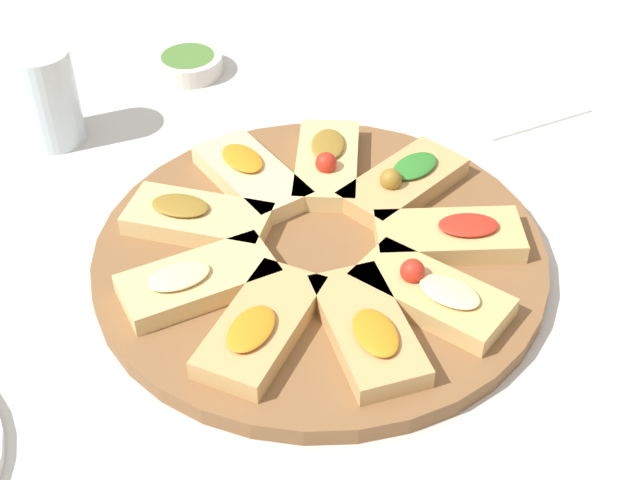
{
  "coord_description": "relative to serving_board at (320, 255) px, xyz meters",
  "views": [
    {
      "loc": [
        0.19,
        0.56,
        0.54
      ],
      "look_at": [
        0.0,
        0.0,
        0.03
      ],
      "focal_mm": 50.0,
      "sensor_mm": 36.0,
      "label": 1
    }
  ],
  "objects": [
    {
      "name": "ground_plane",
      "position": [
        0.0,
        0.0,
        -0.01
      ],
      "size": [
        3.0,
        3.0,
        0.0
      ],
      "primitive_type": "plane",
      "color": "beige"
    },
    {
      "name": "serving_board",
      "position": [
        0.0,
        0.0,
        0.0
      ],
      "size": [
        0.4,
        0.4,
        0.02
      ],
      "primitive_type": "cylinder",
      "color": "brown",
      "rests_on": "ground_plane"
    },
    {
      "name": "focaccia_slice_0",
      "position": [
        0.1,
        -0.06,
        0.02
      ],
      "size": [
        0.14,
        0.12,
        0.02
      ],
      "color": "#DBB775",
      "rests_on": "serving_board"
    },
    {
      "name": "focaccia_slice_1",
      "position": [
        0.11,
        0.02,
        0.02
      ],
      "size": [
        0.14,
        0.08,
        0.02
      ],
      "color": "#DBB775",
      "rests_on": "serving_board"
    },
    {
      "name": "focaccia_slice_2",
      "position": [
        0.08,
        0.08,
        0.02
      ],
      "size": [
        0.13,
        0.13,
        0.02
      ],
      "color": "tan",
      "rests_on": "serving_board"
    },
    {
      "name": "focaccia_slice_3",
      "position": [
        0.0,
        0.12,
        0.02
      ],
      "size": [
        0.06,
        0.13,
        0.02
      ],
      "color": "tan",
      "rests_on": "serving_board"
    },
    {
      "name": "focaccia_slice_4",
      "position": [
        -0.06,
        0.09,
        0.02
      ],
      "size": [
        0.12,
        0.14,
        0.03
      ],
      "color": "tan",
      "rests_on": "serving_board"
    },
    {
      "name": "focaccia_slice_5",
      "position": [
        -0.11,
        0.03,
        0.02
      ],
      "size": [
        0.14,
        0.09,
        0.02
      ],
      "color": "tan",
      "rests_on": "serving_board"
    },
    {
      "name": "focaccia_slice_6",
      "position": [
        -0.1,
        -0.05,
        0.02
      ],
      "size": [
        0.14,
        0.11,
        0.03
      ],
      "color": "tan",
      "rests_on": "serving_board"
    },
    {
      "name": "focaccia_slice_7",
      "position": [
        -0.04,
        -0.11,
        0.02
      ],
      "size": [
        0.1,
        0.14,
        0.03
      ],
      "color": "#DBB775",
      "rests_on": "serving_board"
    },
    {
      "name": "focaccia_slice_8",
      "position": [
        0.03,
        -0.11,
        0.02
      ],
      "size": [
        0.09,
        0.14,
        0.02
      ],
      "color": "#E5C689",
      "rests_on": "serving_board"
    },
    {
      "name": "water_glass",
      "position": [
        0.2,
        -0.28,
        0.04
      ],
      "size": [
        0.06,
        0.06,
        0.1
      ],
      "primitive_type": "cylinder",
      "color": "silver",
      "rests_on": "ground_plane"
    },
    {
      "name": "napkin_stack",
      "position": [
        -0.29,
        -0.18,
        -0.01
      ],
      "size": [
        0.14,
        0.13,
        0.01
      ],
      "primitive_type": "cube",
      "rotation": [
        0.0,
        0.0,
        0.12
      ],
      "color": "white",
      "rests_on": "ground_plane"
    },
    {
      "name": "dipping_bowl",
      "position": [
        0.04,
        -0.37,
        0.0
      ],
      "size": [
        0.08,
        0.08,
        0.02
      ],
      "color": "silver",
      "rests_on": "ground_plane"
    }
  ]
}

